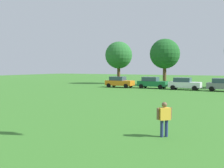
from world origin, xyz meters
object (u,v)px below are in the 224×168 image
(adult_bystander, at_px, (164,116))
(tree_left, at_px, (165,54))
(parked_car_gray_3, at_px, (224,85))
(parked_car_green_1, at_px, (152,83))
(tree_far_left, at_px, (119,55))
(parked_car_orange_0, at_px, (119,82))
(parked_car_white_2, at_px, (184,84))

(adult_bystander, relative_size, tree_left, 0.20)
(parked_car_gray_3, bearing_deg, parked_car_green_1, 176.76)
(adult_bystander, distance_m, parked_car_green_1, 28.35)
(tree_far_left, bearing_deg, tree_left, -4.84)
(parked_car_orange_0, height_order, parked_car_gray_3, same)
(parked_car_gray_3, xyz_separation_m, tree_left, (-10.25, 7.98, 4.55))
(adult_bystander, bearing_deg, parked_car_green_1, 64.72)
(parked_car_green_1, height_order, tree_left, tree_left)
(adult_bystander, height_order, tree_far_left, tree_far_left)
(parked_car_white_2, distance_m, tree_far_left, 17.30)
(tree_left, bearing_deg, parked_car_gray_3, -37.93)
(parked_car_orange_0, bearing_deg, parked_car_white_2, 1.45)
(parked_car_green_1, height_order, parked_car_gray_3, same)
(adult_bystander, bearing_deg, parked_car_gray_3, 44.25)
(parked_car_green_1, bearing_deg, tree_far_left, 139.28)
(adult_bystander, relative_size, parked_car_white_2, 0.37)
(parked_car_green_1, relative_size, parked_car_gray_3, 1.00)
(parked_car_green_1, distance_m, tree_far_left, 13.37)
(parked_car_orange_0, bearing_deg, adult_bystander, -60.16)
(adult_bystander, xyz_separation_m, parked_car_white_2, (-4.99, 26.26, -0.08))
(adult_bystander, height_order, tree_left, tree_left)
(parked_car_orange_0, xyz_separation_m, tree_left, (4.79, 8.02, 4.55))
(adult_bystander, xyz_separation_m, parked_car_green_1, (-9.80, 26.60, -0.08))
(adult_bystander, relative_size, parked_car_orange_0, 0.37)
(parked_car_orange_0, bearing_deg, parked_car_green_1, 6.64)
(parked_car_green_1, xyz_separation_m, parked_car_white_2, (4.81, -0.35, 0.00))
(parked_car_white_2, distance_m, tree_left, 10.37)
(parked_car_green_1, bearing_deg, parked_car_white_2, -4.12)
(parked_car_gray_3, bearing_deg, parked_car_white_2, 177.60)
(parked_car_white_2, bearing_deg, parked_car_orange_0, -178.55)
(adult_bystander, xyz_separation_m, parked_car_orange_0, (-14.92, 26.01, -0.08))
(adult_bystander, bearing_deg, parked_car_orange_0, 74.35)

